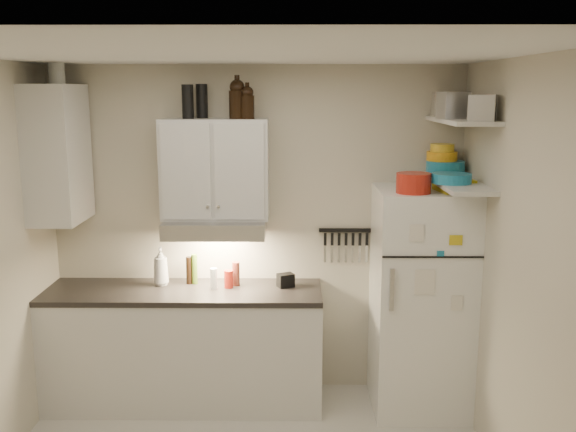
{
  "coord_description": "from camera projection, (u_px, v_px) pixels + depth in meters",
  "views": [
    {
      "loc": [
        0.28,
        -3.46,
        2.41
      ],
      "look_at": [
        0.25,
        0.9,
        1.55
      ],
      "focal_mm": 40.0,
      "sensor_mm": 36.0,
      "label": 1
    }
  ],
  "objects": [
    {
      "name": "tin_a",
      "position": [
        453.0,
        105.0,
        4.37
      ],
      "size": [
        0.21,
        0.19,
        0.18
      ],
      "primitive_type": "cube",
      "rotation": [
        0.0,
        0.0,
        0.19
      ],
      "color": "#AAAAAD",
      "rests_on": "shelf_hi"
    },
    {
      "name": "pepper_mill",
      "position": [
        236.0,
        274.0,
        4.95
      ],
      "size": [
        0.07,
        0.07,
        0.19
      ],
      "primitive_type": "cylinder",
      "rotation": [
        0.0,
        0.0,
        -0.22
      ],
      "color": "maroon",
      "rests_on": "countertop"
    },
    {
      "name": "range_hood",
      "position": [
        216.0,
        227.0,
        4.84
      ],
      "size": [
        0.76,
        0.46,
        0.12
      ],
      "primitive_type": "cube",
      "color": "silver",
      "rests_on": "back_wall"
    },
    {
      "name": "bowl_orange",
      "position": [
        442.0,
        156.0,
        4.8
      ],
      "size": [
        0.23,
        0.23,
        0.07
      ],
      "primitive_type": "cylinder",
      "color": "orange",
      "rests_on": "bowl_teal"
    },
    {
      "name": "knife_strip",
      "position": [
        345.0,
        230.0,
        5.06
      ],
      "size": [
        0.42,
        0.02,
        0.03
      ],
      "primitive_type": "cube",
      "color": "black",
      "rests_on": "back_wall"
    },
    {
      "name": "right_wall",
      "position": [
        528.0,
        291.0,
        3.6
      ],
      "size": [
        0.02,
        3.0,
        2.6
      ],
      "primitive_type": "cube",
      "color": "beige",
      "rests_on": "ground"
    },
    {
      "name": "clear_bottle",
      "position": [
        214.0,
        279.0,
        4.87
      ],
      "size": [
        0.06,
        0.06,
        0.16
      ],
      "primitive_type": "cylinder",
      "rotation": [
        0.0,
        0.0,
        -0.07
      ],
      "color": "silver",
      "rests_on": "countertop"
    },
    {
      "name": "base_cabinet",
      "position": [
        185.0,
        349.0,
        4.96
      ],
      "size": [
        2.1,
        0.6,
        0.88
      ],
      "primitive_type": "cube",
      "color": "silver",
      "rests_on": "floor"
    },
    {
      "name": "oil_bottle",
      "position": [
        195.0,
        269.0,
        4.99
      ],
      "size": [
        0.06,
        0.06,
        0.24
      ],
      "primitive_type": "cylinder",
      "rotation": [
        0.0,
        0.0,
        0.39
      ],
      "color": "#476619",
      "rests_on": "countertop"
    },
    {
      "name": "stock_pot",
      "position": [
        449.0,
        104.0,
        4.74
      ],
      "size": [
        0.33,
        0.33,
        0.18
      ],
      "primitive_type": "cylinder",
      "rotation": [
        0.0,
        0.0,
        -0.36
      ],
      "color": "silver",
      "rests_on": "shelf_hi"
    },
    {
      "name": "upper_cabinet",
      "position": [
        215.0,
        169.0,
        4.82
      ],
      "size": [
        0.8,
        0.33,
        0.75
      ],
      "primitive_type": "cube",
      "color": "silver",
      "rests_on": "back_wall"
    },
    {
      "name": "countertop",
      "position": [
        183.0,
        292.0,
        4.87
      ],
      "size": [
        2.1,
        0.62,
        0.04
      ],
      "primitive_type": "cube",
      "color": "black",
      "rests_on": "base_cabinet"
    },
    {
      "name": "bowl_yellow",
      "position": [
        442.0,
        148.0,
        4.79
      ],
      "size": [
        0.18,
        0.18,
        0.06
      ],
      "primitive_type": "cylinder",
      "color": "gold",
      "rests_on": "bowl_orange"
    },
    {
      "name": "caddy",
      "position": [
        286.0,
        280.0,
        4.93
      ],
      "size": [
        0.15,
        0.13,
        0.1
      ],
      "primitive_type": "cube",
      "rotation": [
        0.0,
        0.0,
        0.43
      ],
      "color": "black",
      "rests_on": "countertop"
    },
    {
      "name": "thermos_b",
      "position": [
        188.0,
        102.0,
        4.71
      ],
      "size": [
        0.09,
        0.09,
        0.25
      ],
      "primitive_type": "cylinder",
      "rotation": [
        0.0,
        0.0,
        -0.01
      ],
      "color": "black",
      "rests_on": "upper_cabinet"
    },
    {
      "name": "soap_bottle",
      "position": [
        161.0,
        264.0,
        4.95
      ],
      "size": [
        0.14,
        0.14,
        0.33
      ],
      "primitive_type": "imported",
      "rotation": [
        0.0,
        0.0,
        0.06
      ],
      "color": "silver",
      "rests_on": "countertop"
    },
    {
      "name": "vinegar_bottle",
      "position": [
        189.0,
        270.0,
        4.99
      ],
      "size": [
        0.05,
        0.05,
        0.22
      ],
      "primitive_type": "cylinder",
      "rotation": [
        0.0,
        0.0,
        0.21
      ],
      "color": "black",
      "rests_on": "countertop"
    },
    {
      "name": "growler_a",
      "position": [
        237.0,
        99.0,
        4.69
      ],
      "size": [
        0.14,
        0.14,
        0.29
      ],
      "primitive_type": null,
      "rotation": [
        0.0,
        0.0,
        0.17
      ],
      "color": "black",
      "rests_on": "upper_cabinet"
    },
    {
      "name": "dutch_oven",
      "position": [
        413.0,
        183.0,
        4.48
      ],
      "size": [
        0.29,
        0.29,
        0.14
      ],
      "primitive_type": "cylinder",
      "rotation": [
        0.0,
        0.0,
        0.21
      ],
      "color": "#AC2114",
      "rests_on": "fridge"
    },
    {
      "name": "shelf_hi",
      "position": [
        461.0,
        121.0,
        4.43
      ],
      "size": [
        0.3,
        0.95,
        0.03
      ],
      "primitive_type": "cube",
      "color": "silver",
      "rests_on": "right_wall"
    },
    {
      "name": "tin_b",
      "position": [
        482.0,
        108.0,
        4.07
      ],
      "size": [
        0.21,
        0.21,
        0.17
      ],
      "primitive_type": "cube",
      "rotation": [
        0.0,
        0.0,
        -0.36
      ],
      "color": "#AAAAAD",
      "rests_on": "shelf_hi"
    },
    {
      "name": "growler_b",
      "position": [
        247.0,
        102.0,
        4.67
      ],
      "size": [
        0.12,
        0.12,
        0.24
      ],
      "primitive_type": null,
      "rotation": [
        0.0,
        0.0,
        -0.13
      ],
      "color": "black",
      "rests_on": "upper_cabinet"
    },
    {
      "name": "back_wall",
      "position": [
        257.0,
        232.0,
        5.09
      ],
      "size": [
        3.2,
        0.02,
        2.6
      ],
      "primitive_type": "cube",
      "color": "beige",
      "rests_on": "ground"
    },
    {
      "name": "fridge",
      "position": [
        421.0,
        301.0,
        4.83
      ],
      "size": [
        0.7,
        0.68,
        1.7
      ],
      "primitive_type": "cube",
      "color": "white",
      "rests_on": "floor"
    },
    {
      "name": "thermos_a",
      "position": [
        202.0,
        101.0,
        4.8
      ],
      "size": [
        0.11,
        0.11,
        0.25
      ],
      "primitive_type": "cylinder",
      "rotation": [
        0.0,
        0.0,
        -0.35
      ],
      "color": "black",
      "rests_on": "upper_cabinet"
    },
    {
      "name": "spice_jar",
      "position": [
        426.0,
        183.0,
        4.65
      ],
      "size": [
        0.06,
        0.06,
        0.09
      ],
      "primitive_type": "cylinder",
      "rotation": [
        0.0,
        0.0,
        0.12
      ],
      "color": "silver",
      "rests_on": "fridge"
    },
    {
      "name": "plates",
      "position": [
        452.0,
        178.0,
        4.43
      ],
      "size": [
        0.29,
        0.29,
        0.07
      ],
      "primitive_type": "cylinder",
      "rotation": [
        0.0,
        0.0,
        0.08
      ],
      "color": "teal",
      "rests_on": "shelf_lo"
    },
    {
      "name": "ceiling",
      "position": [
        239.0,
        51.0,
        3.36
      ],
      "size": [
        3.2,
        3.0,
        0.02
      ],
      "primitive_type": "cube",
      "color": "white",
      "rests_on": "ground"
    },
    {
      "name": "bowl_teal",
      "position": [
        445.0,
        168.0,
        4.8
      ],
      "size": [
        0.28,
        0.28,
        0.11
      ],
      "primitive_type": "cylinder",
      "color": "teal",
      "rests_on": "shelf_lo"
    },
    {
      "name": "book_stack",
      "position": [
        454.0,
        185.0,
        4.55
      ],
      "size": [
        0.26,
        0.31,
        0.09
      ],
      "primitive_type": "cube",
      "rotation": [
        0.0,
        0.0,
        0.15
      ],
      "color": "gold",
      "rests_on": "fridge"
    },
    {
      "name": "shelf_lo",
      "position": [
        458.0,
        184.0,
        4.52
      ],
      "size": [
        0.3,
        0.95,
        0.03
      ],
      "primitive_type": "cube",
      "color": "silver",
      "rests_on": "right_wall"
    },
    {
      "name": "red_jar",
      "position": [
        229.0,
        279.0,
        4.9
      ],
      "size": [
        0.09,
        0.09,
        0.14
      ],
      "primitive_type": "cylinder",
      "rotation": [
        0.0,
        0.0,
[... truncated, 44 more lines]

